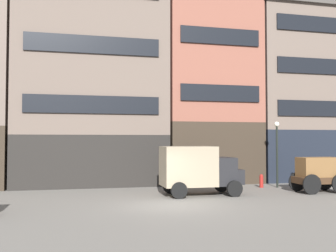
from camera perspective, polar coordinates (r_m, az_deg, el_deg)
The scene contains 9 objects.
ground_plane at distance 17.58m, azimuth 0.21°, elevation -11.81°, with size 120.00×120.00×0.00m, color slate.
building_center_left at distance 27.44m, azimuth -11.35°, elevation 7.41°, with size 10.26×7.15×14.90m.
building_center_right at distance 29.00m, azimuth 5.46°, elevation 8.09°, with size 7.06×7.15×16.11m.
building_far_right at distance 32.22m, azimuth 19.18°, elevation 4.56°, with size 9.70×7.15×13.21m.
cargo_wagon at distance 23.39m, azimuth 21.69°, elevation -6.42°, with size 2.91×1.52×1.98m.
delivery_truck_near at distance 20.66m, azimuth 4.60°, elevation -6.38°, with size 4.35×2.13×2.62m.
pedestrian_officer at distance 26.06m, azimuth 19.69°, elevation -6.35°, with size 0.43×0.43×1.79m.
streetlamp_curbside at distance 24.86m, azimuth 15.99°, elevation -2.71°, with size 0.32×0.32×4.12m.
fire_hydrant_curbside at distance 24.68m, azimuth 13.80°, elevation -7.95°, with size 0.24×0.24×0.83m.
Camera 1 is at (-3.98, -16.86, 2.95)m, focal length 40.72 mm.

